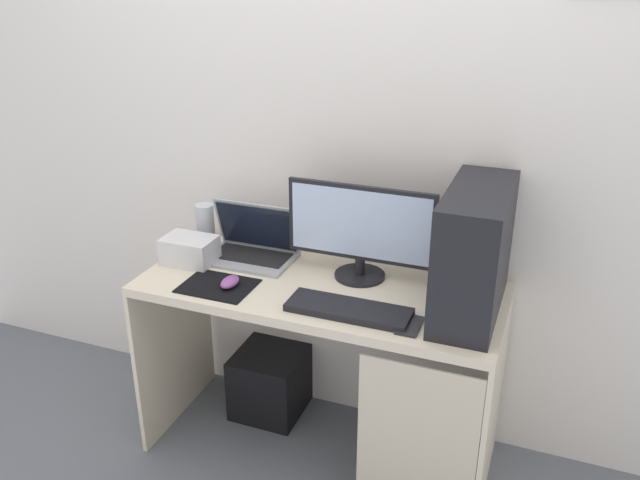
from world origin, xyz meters
TOP-DOWN VIEW (x-y plane):
  - ground_plane at (0.00, 0.00)m, footprint 8.00×8.00m
  - wall_back at (0.00, 0.32)m, footprint 4.00×0.05m
  - desk at (0.02, -0.01)m, footprint 1.33×0.55m
  - pc_tower at (0.53, 0.02)m, footprint 0.20×0.50m
  - monitor at (0.11, 0.11)m, footprint 0.55×0.19m
  - laptop at (-0.34, 0.13)m, footprint 0.35×0.23m
  - speaker at (-0.56, 0.16)m, footprint 0.07×0.07m
  - projector at (-0.54, 0.00)m, footprint 0.20×0.14m
  - keyboard at (0.16, -0.15)m, footprint 0.42×0.14m
  - mousepad at (-0.34, -0.14)m, footprint 0.26×0.20m
  - mouse_left at (-0.30, -0.13)m, footprint 0.06×0.10m
  - cell_phone at (0.37, -0.17)m, footprint 0.07×0.13m
  - subwoofer at (-0.29, 0.16)m, footprint 0.28×0.28m

SIDE VIEW (x-z plane):
  - ground_plane at x=0.00m, z-range 0.00..0.00m
  - subwoofer at x=-0.29m, z-range 0.00..0.28m
  - desk at x=0.02m, z-range 0.21..0.96m
  - mousepad at x=-0.34m, z-range 0.74..0.75m
  - cell_phone at x=0.37m, z-range 0.74..0.75m
  - keyboard at x=0.16m, z-range 0.74..0.77m
  - mouse_left at x=-0.30m, z-range 0.75..0.78m
  - laptop at x=-0.34m, z-range 0.68..0.90m
  - projector at x=-0.54m, z-range 0.74..0.85m
  - speaker at x=-0.56m, z-range 0.74..0.93m
  - monitor at x=0.11m, z-range 0.75..1.11m
  - pc_tower at x=0.53m, z-range 0.74..1.17m
  - wall_back at x=0.00m, z-range 0.00..2.60m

